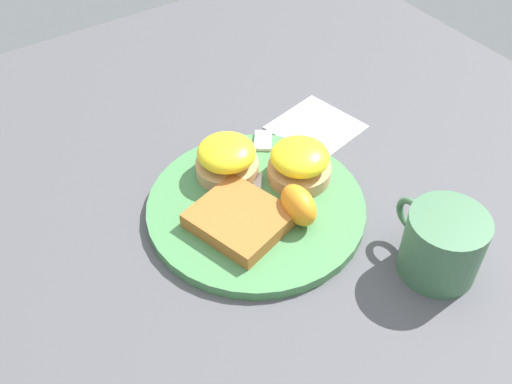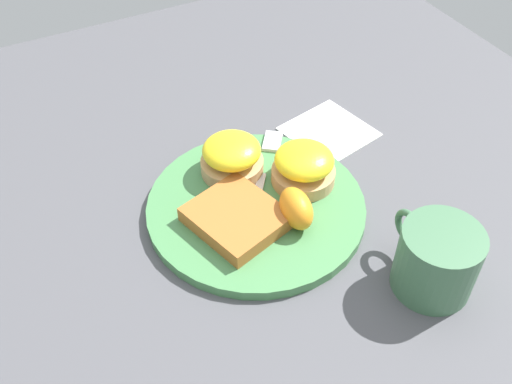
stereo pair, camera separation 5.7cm
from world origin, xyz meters
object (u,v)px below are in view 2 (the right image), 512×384
at_px(sandwich_benedict_left, 304,166).
at_px(sandwich_benedict_right, 229,158).
at_px(fork, 265,172).
at_px(orange_wedge, 296,208).
at_px(cup, 436,260).
at_px(hashbrown_patty, 237,217).

relative_size(sandwich_benedict_left, sandwich_benedict_right, 1.00).
bearing_deg(sandwich_benedict_right, fork, -120.65).
height_order(orange_wedge, cup, cup).
xyz_separation_m(orange_wedge, fork, (0.09, -0.01, -0.02)).
bearing_deg(cup, fork, 20.01).
distance_m(sandwich_benedict_right, hashbrown_patty, 0.09).
bearing_deg(fork, cup, -159.99).
height_order(hashbrown_patty, cup, cup).
distance_m(fork, cup, 0.25).
relative_size(hashbrown_patty, fork, 0.64).
distance_m(sandwich_benedict_right, cup, 0.29).
bearing_deg(sandwich_benedict_right, cup, -153.90).
bearing_deg(orange_wedge, fork, -5.00).
bearing_deg(hashbrown_patty, cup, -137.41).
distance_m(sandwich_benedict_left, sandwich_benedict_right, 0.10).
bearing_deg(cup, sandwich_benedict_left, 13.64).
height_order(sandwich_benedict_left, fork, sandwich_benedict_left).
relative_size(hashbrown_patty, orange_wedge, 1.77).
bearing_deg(sandwich_benedict_left, hashbrown_patty, 104.24).
xyz_separation_m(sandwich_benedict_left, orange_wedge, (-0.06, 0.04, -0.00)).
height_order(sandwich_benedict_left, cup, cup).
distance_m(sandwich_benedict_right, fork, 0.05).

